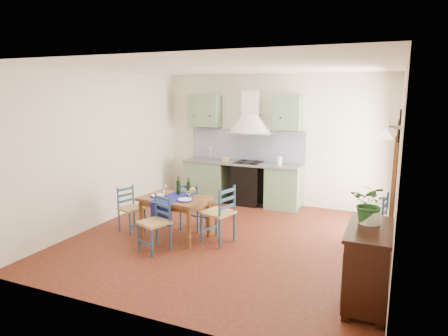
{
  "coord_description": "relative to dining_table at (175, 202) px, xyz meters",
  "views": [
    {
      "loc": [
        2.46,
        -5.81,
        2.44
      ],
      "look_at": [
        -0.21,
        0.3,
        1.15
      ],
      "focal_mm": 32.0,
      "sensor_mm": 36.0,
      "label": 1
    }
  ],
  "objects": [
    {
      "name": "floor",
      "position": [
        0.88,
        0.23,
        -0.62
      ],
      "size": [
        5.0,
        5.0,
        0.0
      ],
      "primitive_type": "plane",
      "color": "#3F130D",
      "rests_on": "ground"
    },
    {
      "name": "back_wall",
      "position": [
        0.41,
        2.52,
        0.43
      ],
      "size": [
        5.0,
        0.96,
        2.8
      ],
      "color": "beige",
      "rests_on": "ground"
    },
    {
      "name": "right_wall",
      "position": [
        3.37,
        0.51,
        0.72
      ],
      "size": [
        0.26,
        5.0,
        2.8
      ],
      "color": "beige",
      "rests_on": "ground"
    },
    {
      "name": "left_wall",
      "position": [
        -1.62,
        0.23,
        0.78
      ],
      "size": [
        0.04,
        5.0,
        2.8
      ],
      "primitive_type": "cube",
      "color": "beige",
      "rests_on": "ground"
    },
    {
      "name": "ceiling",
      "position": [
        0.88,
        0.23,
        2.19
      ],
      "size": [
        5.0,
        5.0,
        0.01
      ],
      "primitive_type": "cube",
      "color": "white",
      "rests_on": "back_wall"
    },
    {
      "name": "dining_table",
      "position": [
        0.0,
        0.0,
        0.0
      ],
      "size": [
        1.15,
        0.88,
        1.01
      ],
      "color": "brown",
      "rests_on": "ground"
    },
    {
      "name": "chair_near",
      "position": [
        0.02,
        -0.62,
        -0.17
      ],
      "size": [
        0.52,
        0.52,
        0.87
      ],
      "color": "navy",
      "rests_on": "ground"
    },
    {
      "name": "chair_far",
      "position": [
        0.08,
        0.48,
        -0.17
      ],
      "size": [
        0.4,
        0.4,
        0.86
      ],
      "color": "navy",
      "rests_on": "ground"
    },
    {
      "name": "chair_left",
      "position": [
        -0.87,
        -0.05,
        -0.21
      ],
      "size": [
        0.47,
        0.47,
        0.79
      ],
      "color": "navy",
      "rests_on": "ground"
    },
    {
      "name": "chair_right",
      "position": [
        0.79,
        0.07,
        -0.12
      ],
      "size": [
        0.55,
        0.55,
        0.95
      ],
      "color": "navy",
      "rests_on": "ground"
    },
    {
      "name": "chair_spare",
      "position": [
        3.11,
        0.99,
        -0.18
      ],
      "size": [
        0.45,
        0.45,
        0.85
      ],
      "color": "navy",
      "rests_on": "ground"
    },
    {
      "name": "sideboard",
      "position": [
        3.14,
        -1.02,
        -0.11
      ],
      "size": [
        0.5,
        1.05,
        0.94
      ],
      "color": "black",
      "rests_on": "ground"
    },
    {
      "name": "potted_plant",
      "position": [
        3.11,
        -0.86,
        0.55
      ],
      "size": [
        0.51,
        0.47,
        0.47
      ],
      "primitive_type": "imported",
      "rotation": [
        0.0,
        0.0,
        -0.28
      ],
      "color": "#225724",
      "rests_on": "sideboard"
    }
  ]
}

